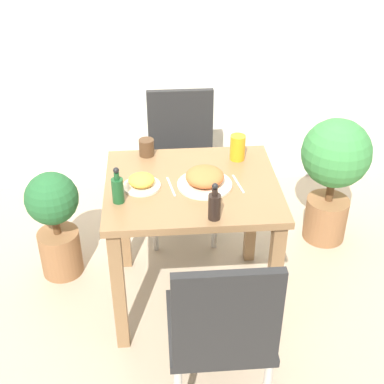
% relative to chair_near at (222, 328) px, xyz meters
% --- Properties ---
extents(ground_plane, '(16.00, 16.00, 0.00)m').
position_rel_chair_near_xyz_m(ground_plane, '(-0.06, 0.71, -0.50)').
color(ground_plane, tan).
extents(wall_back, '(8.00, 0.05, 2.60)m').
position_rel_chair_near_xyz_m(wall_back, '(-0.06, 1.95, 0.80)').
color(wall_back, silver).
rests_on(wall_back, ground_plane).
extents(dining_table, '(0.83, 0.71, 0.74)m').
position_rel_chair_near_xyz_m(dining_table, '(-0.06, 0.71, 0.10)').
color(dining_table, olive).
rests_on(dining_table, ground_plane).
extents(chair_near, '(0.42, 0.42, 0.89)m').
position_rel_chair_near_xyz_m(chair_near, '(0.00, 0.00, 0.00)').
color(chair_near, black).
rests_on(chair_near, ground_plane).
extents(chair_far, '(0.42, 0.42, 0.89)m').
position_rel_chair_near_xyz_m(chair_far, '(-0.07, 1.39, 0.00)').
color(chair_far, black).
rests_on(chair_far, ground_plane).
extents(food_plate, '(0.26, 0.26, 0.09)m').
position_rel_chair_near_xyz_m(food_plate, '(-0.00, 0.68, 0.28)').
color(food_plate, beige).
rests_on(food_plate, dining_table).
extents(side_plate, '(0.18, 0.18, 0.07)m').
position_rel_chair_near_xyz_m(side_plate, '(-0.30, 0.69, 0.27)').
color(side_plate, beige).
rests_on(side_plate, dining_table).
extents(drink_cup, '(0.08, 0.08, 0.09)m').
position_rel_chair_near_xyz_m(drink_cup, '(-0.27, 1.00, 0.28)').
color(drink_cup, '#4C331E').
rests_on(drink_cup, dining_table).
extents(juice_glass, '(0.08, 0.08, 0.13)m').
position_rel_chair_near_xyz_m(juice_glass, '(0.19, 0.92, 0.30)').
color(juice_glass, orange).
rests_on(juice_glass, dining_table).
extents(sauce_bottle, '(0.05, 0.05, 0.18)m').
position_rel_chair_near_xyz_m(sauce_bottle, '(0.01, 0.41, 0.31)').
color(sauce_bottle, black).
rests_on(sauce_bottle, dining_table).
extents(condiment_bottle, '(0.05, 0.05, 0.18)m').
position_rel_chair_near_xyz_m(condiment_bottle, '(-0.41, 0.57, 0.31)').
color(condiment_bottle, '#194C23').
rests_on(condiment_bottle, dining_table).
extents(fork_utensil, '(0.04, 0.17, 0.00)m').
position_rel_chair_near_xyz_m(fork_utensil, '(-0.16, 0.68, 0.24)').
color(fork_utensil, silver).
rests_on(fork_utensil, dining_table).
extents(spoon_utensil, '(0.04, 0.16, 0.00)m').
position_rel_chair_near_xyz_m(spoon_utensil, '(0.16, 0.68, 0.24)').
color(spoon_utensil, silver).
rests_on(spoon_utensil, dining_table).
extents(potted_plant_left, '(0.29, 0.29, 0.65)m').
position_rel_chair_near_xyz_m(potted_plant_left, '(-0.80, 0.98, -0.13)').
color(potted_plant_left, brown).
rests_on(potted_plant_left, ground_plane).
extents(potted_plant_right, '(0.41, 0.41, 0.81)m').
position_rel_chair_near_xyz_m(potted_plant_right, '(0.81, 1.18, 0.00)').
color(potted_plant_right, brown).
rests_on(potted_plant_right, ground_plane).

